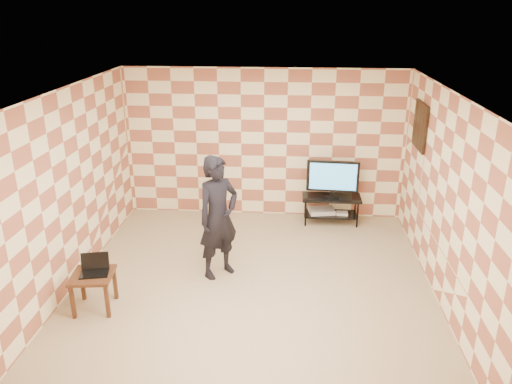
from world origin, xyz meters
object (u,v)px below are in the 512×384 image
(tv, at_px, (333,177))
(person, at_px, (218,217))
(tv_stand, at_px, (331,204))
(side_table, at_px, (93,280))

(tv, xyz_separation_m, person, (-1.74, -1.95, 0.03))
(tv, bearing_deg, person, -131.65)
(tv_stand, bearing_deg, side_table, -137.46)
(side_table, distance_m, person, 1.85)
(tv, distance_m, person, 2.61)
(tv, distance_m, side_table, 4.39)
(tv_stand, height_order, person, person)
(tv_stand, xyz_separation_m, person, (-1.74, -1.96, 0.53))
(tv, bearing_deg, tv_stand, 93.89)
(person, bearing_deg, side_table, 169.62)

